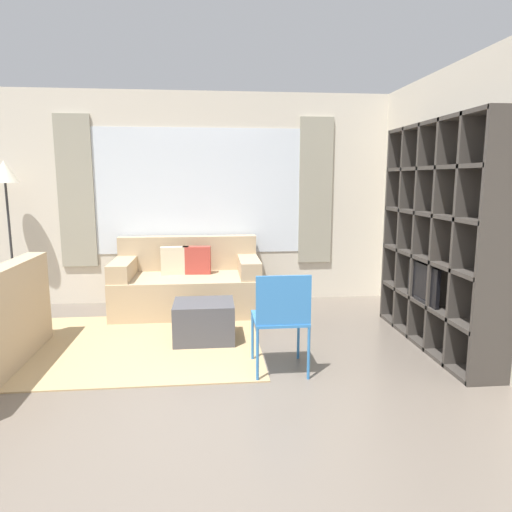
{
  "coord_description": "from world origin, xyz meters",
  "views": [
    {
      "loc": [
        0.15,
        -2.61,
        1.61
      ],
      "look_at": [
        0.59,
        1.86,
        0.85
      ],
      "focal_mm": 32.0,
      "sensor_mm": 36.0,
      "label": 1
    }
  ],
  "objects_px": {
    "floor_lamp": "(5,183)",
    "ottoman": "(204,322)",
    "couch_main": "(188,285)",
    "folding_chair": "(281,314)",
    "shelving_unit": "(441,238)"
  },
  "relations": [
    {
      "from": "floor_lamp",
      "to": "ottoman",
      "type": "bearing_deg",
      "value": -29.08
    },
    {
      "from": "ottoman",
      "to": "floor_lamp",
      "type": "relative_size",
      "value": 0.33
    },
    {
      "from": "couch_main",
      "to": "floor_lamp",
      "type": "bearing_deg",
      "value": 174.89
    },
    {
      "from": "folding_chair",
      "to": "ottoman",
      "type": "bearing_deg",
      "value": -52.7
    },
    {
      "from": "couch_main",
      "to": "folding_chair",
      "type": "distance_m",
      "value": 2.14
    },
    {
      "from": "shelving_unit",
      "to": "floor_lamp",
      "type": "distance_m",
      "value": 4.89
    },
    {
      "from": "couch_main",
      "to": "ottoman",
      "type": "height_order",
      "value": "couch_main"
    },
    {
      "from": "shelving_unit",
      "to": "ottoman",
      "type": "height_order",
      "value": "shelving_unit"
    },
    {
      "from": "shelving_unit",
      "to": "couch_main",
      "type": "relative_size",
      "value": 1.23
    },
    {
      "from": "shelving_unit",
      "to": "floor_lamp",
      "type": "relative_size",
      "value": 1.17
    },
    {
      "from": "couch_main",
      "to": "folding_chair",
      "type": "bearing_deg",
      "value": -66.21
    },
    {
      "from": "folding_chair",
      "to": "shelving_unit",
      "type": "bearing_deg",
      "value": -161.69
    },
    {
      "from": "floor_lamp",
      "to": "folding_chair",
      "type": "distance_m",
      "value": 3.81
    },
    {
      "from": "folding_chair",
      "to": "couch_main",
      "type": "bearing_deg",
      "value": -66.21
    },
    {
      "from": "shelving_unit",
      "to": "couch_main",
      "type": "bearing_deg",
      "value": 150.28
    }
  ]
}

